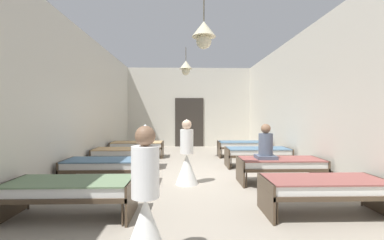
{
  "coord_description": "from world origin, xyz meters",
  "views": [
    {
      "loc": [
        -0.23,
        -6.95,
        1.59
      ],
      "look_at": [
        0.0,
        1.19,
        1.42
      ],
      "focal_mm": 24.66,
      "sensor_mm": 36.0,
      "label": 1
    }
  ],
  "objects_px": {
    "bed_left_row_0": "(71,189)",
    "bed_right_row_1": "(280,164)",
    "bed_right_row_0": "(324,187)",
    "patient_seated_primary": "(266,146)",
    "bed_left_row_1": "(107,165)",
    "bed_right_row_3": "(243,145)",
    "bed_right_row_2": "(257,152)",
    "bed_left_row_3": "(137,145)",
    "nurse_mid_aisle": "(146,213)",
    "nurse_near_aisle": "(187,161)",
    "bed_left_row_2": "(126,153)"
  },
  "relations": [
    {
      "from": "bed_left_row_0",
      "to": "bed_right_row_1",
      "type": "height_order",
      "value": "same"
    },
    {
      "from": "bed_right_row_0",
      "to": "patient_seated_primary",
      "type": "height_order",
      "value": "patient_seated_primary"
    },
    {
      "from": "bed_left_row_1",
      "to": "bed_right_row_3",
      "type": "relative_size",
      "value": 1.0
    },
    {
      "from": "bed_right_row_3",
      "to": "bed_right_row_2",
      "type": "bearing_deg",
      "value": -90.0
    },
    {
      "from": "bed_left_row_3",
      "to": "bed_right_row_3",
      "type": "bearing_deg",
      "value": 0.0
    },
    {
      "from": "bed_left_row_1",
      "to": "nurse_mid_aisle",
      "type": "xyz_separation_m",
      "value": [
        1.33,
        -3.18,
        0.09
      ]
    },
    {
      "from": "bed_right_row_1",
      "to": "patient_seated_primary",
      "type": "relative_size",
      "value": 2.37
    },
    {
      "from": "patient_seated_primary",
      "to": "bed_right_row_0",
      "type": "bearing_deg",
      "value": -79.42
    },
    {
      "from": "bed_right_row_3",
      "to": "nurse_near_aisle",
      "type": "relative_size",
      "value": 1.28
    },
    {
      "from": "bed_left_row_2",
      "to": "nurse_mid_aisle",
      "type": "bearing_deg",
      "value": -75.3
    },
    {
      "from": "bed_right_row_3",
      "to": "nurse_mid_aisle",
      "type": "distance_m",
      "value": 7.46
    },
    {
      "from": "nurse_mid_aisle",
      "to": "bed_right_row_1",
      "type": "bearing_deg",
      "value": -113.42
    },
    {
      "from": "bed_left_row_2",
      "to": "bed_right_row_0",
      "type": "bearing_deg",
      "value": -43.82
    },
    {
      "from": "bed_right_row_1",
      "to": "bed_left_row_1",
      "type": "bearing_deg",
      "value": 180.0
    },
    {
      "from": "bed_left_row_3",
      "to": "bed_right_row_2",
      "type": "bearing_deg",
      "value": -25.63
    },
    {
      "from": "bed_left_row_0",
      "to": "bed_right_row_1",
      "type": "bearing_deg",
      "value": 25.63
    },
    {
      "from": "nurse_near_aisle",
      "to": "patient_seated_primary",
      "type": "distance_m",
      "value": 1.84
    },
    {
      "from": "bed_right_row_0",
      "to": "nurse_near_aisle",
      "type": "bearing_deg",
      "value": 139.12
    },
    {
      "from": "bed_right_row_3",
      "to": "patient_seated_primary",
      "type": "distance_m",
      "value": 3.87
    },
    {
      "from": "bed_left_row_1",
      "to": "nurse_mid_aisle",
      "type": "distance_m",
      "value": 3.45
    },
    {
      "from": "bed_left_row_2",
      "to": "bed_left_row_0",
      "type": "bearing_deg",
      "value": -90.0
    },
    {
      "from": "bed_left_row_0",
      "to": "nurse_mid_aisle",
      "type": "height_order",
      "value": "nurse_mid_aisle"
    },
    {
      "from": "bed_left_row_1",
      "to": "bed_right_row_2",
      "type": "xyz_separation_m",
      "value": [
        3.96,
        1.9,
        0.0
      ]
    },
    {
      "from": "bed_left_row_1",
      "to": "nurse_mid_aisle",
      "type": "relative_size",
      "value": 1.28
    },
    {
      "from": "bed_right_row_2",
      "to": "nurse_mid_aisle",
      "type": "xyz_separation_m",
      "value": [
        -2.63,
        -5.08,
        0.09
      ]
    },
    {
      "from": "nurse_mid_aisle",
      "to": "patient_seated_primary",
      "type": "height_order",
      "value": "nurse_mid_aisle"
    },
    {
      "from": "bed_left_row_3",
      "to": "bed_right_row_3",
      "type": "distance_m",
      "value": 3.96
    },
    {
      "from": "bed_right_row_0",
      "to": "bed_right_row_1",
      "type": "height_order",
      "value": "same"
    },
    {
      "from": "bed_right_row_0",
      "to": "nurse_mid_aisle",
      "type": "bearing_deg",
      "value": -154.1
    },
    {
      "from": "bed_left_row_0",
      "to": "bed_left_row_2",
      "type": "relative_size",
      "value": 1.0
    },
    {
      "from": "bed_right_row_1",
      "to": "bed_left_row_3",
      "type": "height_order",
      "value": "same"
    },
    {
      "from": "bed_right_row_2",
      "to": "nurse_mid_aisle",
      "type": "bearing_deg",
      "value": -117.38
    },
    {
      "from": "bed_left_row_3",
      "to": "nurse_near_aisle",
      "type": "xyz_separation_m",
      "value": [
        1.8,
        -3.83,
        0.09
      ]
    },
    {
      "from": "bed_left_row_0",
      "to": "bed_left_row_2",
      "type": "bearing_deg",
      "value": 90.0
    },
    {
      "from": "bed_right_row_3",
      "to": "nurse_near_aisle",
      "type": "height_order",
      "value": "nurse_near_aisle"
    },
    {
      "from": "bed_left_row_0",
      "to": "bed_right_row_0",
      "type": "distance_m",
      "value": 3.96
    },
    {
      "from": "bed_left_row_1",
      "to": "nurse_mid_aisle",
      "type": "height_order",
      "value": "nurse_mid_aisle"
    },
    {
      "from": "bed_left_row_2",
      "to": "nurse_mid_aisle",
      "type": "relative_size",
      "value": 1.28
    },
    {
      "from": "bed_left_row_3",
      "to": "bed_left_row_1",
      "type": "bearing_deg",
      "value": -90.0
    },
    {
      "from": "nurse_mid_aisle",
      "to": "bed_left_row_1",
      "type": "bearing_deg",
      "value": -51.06
    },
    {
      "from": "bed_right_row_1",
      "to": "bed_left_row_3",
      "type": "relative_size",
      "value": 1.0
    },
    {
      "from": "bed_right_row_2",
      "to": "patient_seated_primary",
      "type": "height_order",
      "value": "patient_seated_primary"
    },
    {
      "from": "bed_left_row_0",
      "to": "bed_left_row_3",
      "type": "height_order",
      "value": "same"
    },
    {
      "from": "bed_right_row_3",
      "to": "patient_seated_primary",
      "type": "relative_size",
      "value": 2.37
    },
    {
      "from": "bed_right_row_1",
      "to": "bed_right_row_3",
      "type": "relative_size",
      "value": 1.0
    },
    {
      "from": "bed_left_row_3",
      "to": "bed_right_row_0",
      "type": "bearing_deg",
      "value": -55.21
    },
    {
      "from": "bed_left_row_0",
      "to": "bed_right_row_2",
      "type": "bearing_deg",
      "value": 43.82
    },
    {
      "from": "bed_right_row_1",
      "to": "bed_right_row_3",
      "type": "distance_m",
      "value": 3.8
    },
    {
      "from": "bed_left_row_3",
      "to": "nurse_near_aisle",
      "type": "distance_m",
      "value": 4.23
    },
    {
      "from": "bed_right_row_1",
      "to": "nurse_near_aisle",
      "type": "bearing_deg",
      "value": -179.2
    }
  ]
}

